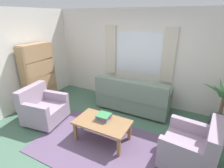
{
  "coord_description": "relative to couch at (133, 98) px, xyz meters",
  "views": [
    {
      "loc": [
        1.51,
        -2.31,
        2.41
      ],
      "look_at": [
        -0.04,
        0.7,
        1.05
      ],
      "focal_mm": 27.49,
      "sensor_mm": 36.0,
      "label": 1
    }
  ],
  "objects": [
    {
      "name": "armchair_left",
      "position": [
        -1.71,
        -1.48,
        -0.01
      ],
      "size": [
        0.93,
        0.94,
        0.88
      ],
      "rotation": [
        0.0,
        0.0,
        1.71
      ],
      "color": "#998499",
      "rests_on": "ground_plane"
    },
    {
      "name": "book_stack_on_table",
      "position": [
        -0.12,
        -1.32,
        0.13
      ],
      "size": [
        0.28,
        0.28,
        0.11
      ],
      "color": "#5B8E93",
      "rests_on": "coffee_table"
    },
    {
      "name": "couch",
      "position": [
        0.0,
        0.0,
        0.0
      ],
      "size": [
        1.9,
        0.82,
        0.92
      ],
      "rotation": [
        0.0,
        0.0,
        3.14
      ],
      "color": "slate",
      "rests_on": "ground_plane"
    },
    {
      "name": "window_with_curtains",
      "position": [
        -0.12,
        0.59,
        1.08
      ],
      "size": [
        1.98,
        0.07,
        1.4
      ],
      "color": "white"
    },
    {
      "name": "area_rug",
      "position": [
        -0.12,
        -1.59,
        -0.36
      ],
      "size": [
        2.46,
        1.7,
        0.01
      ],
      "primitive_type": "cube",
      "color": "#604C6B",
      "rests_on": "ground_plane"
    },
    {
      "name": "ground_plane",
      "position": [
        -0.12,
        -1.59,
        -0.37
      ],
      "size": [
        6.24,
        6.24,
        0.0
      ],
      "primitive_type": "plane",
      "color": "#476B56"
    },
    {
      "name": "coffee_table",
      "position": [
        -0.11,
        -1.41,
        0.01
      ],
      "size": [
        1.1,
        0.64,
        0.44
      ],
      "color": "olive",
      "rests_on": "ground_plane"
    },
    {
      "name": "bookshelf",
      "position": [
        -2.47,
        -0.82,
        0.4
      ],
      "size": [
        0.3,
        0.94,
        1.72
      ],
      "rotation": [
        0.0,
        0.0,
        -1.57
      ],
      "color": "#A87F56",
      "rests_on": "ground_plane"
    },
    {
      "name": "potted_plant",
      "position": [
        2.04,
        0.16,
        0.17
      ],
      "size": [
        1.12,
        0.92,
        1.21
      ],
      "color": "#56565B",
      "rests_on": "ground_plane"
    },
    {
      "name": "armchair_right",
      "position": [
        1.55,
        -1.29,
        -0.01
      ],
      "size": [
        0.9,
        0.92,
        0.88
      ],
      "rotation": [
        0.0,
        0.0,
        -1.67
      ],
      "color": "#998499",
      "rests_on": "ground_plane"
    },
    {
      "name": "wall_left",
      "position": [
        -2.78,
        -1.59,
        0.93
      ],
      "size": [
        0.12,
        4.4,
        2.6
      ],
      "primitive_type": "cube",
      "color": "silver",
      "rests_on": "ground_plane"
    },
    {
      "name": "wall_back",
      "position": [
        -0.12,
        0.67,
        0.93
      ],
      "size": [
        5.32,
        0.12,
        2.6
      ],
      "primitive_type": "cube",
      "color": "silver",
      "rests_on": "ground_plane"
    }
  ]
}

